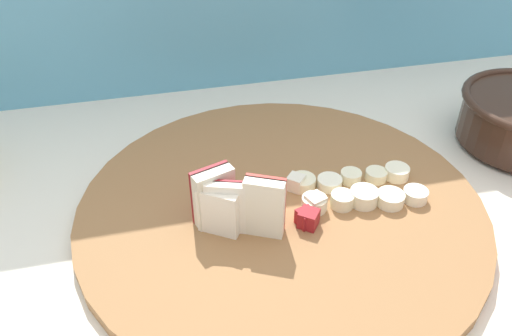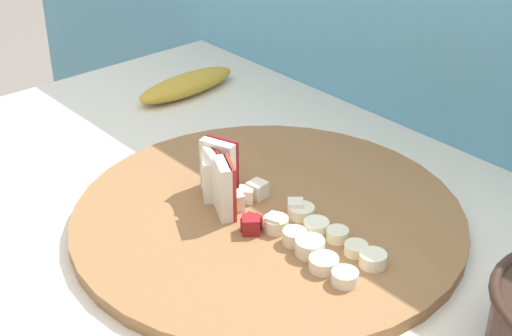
{
  "view_description": "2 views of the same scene",
  "coord_description": "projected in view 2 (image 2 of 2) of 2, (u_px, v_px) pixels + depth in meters",
  "views": [
    {
      "loc": [
        -0.2,
        -0.31,
        1.28
      ],
      "look_at": [
        -0.1,
        0.1,
        0.97
      ],
      "focal_mm": 35.9,
      "sensor_mm": 36.0,
      "label": 1
    },
    {
      "loc": [
        0.43,
        -0.38,
        1.37
      ],
      "look_at": [
        -0.12,
        0.09,
        0.97
      ],
      "focal_mm": 52.95,
      "sensor_mm": 36.0,
      "label": 2
    }
  ],
  "objects": [
    {
      "name": "tile_backsplash",
      "position": [
        468.0,
        319.0,
        1.07
      ],
      "size": [
        2.4,
        0.04,
        1.32
      ],
      "primitive_type": "cube",
      "color": "#5BA3C1",
      "rests_on": "ground"
    },
    {
      "name": "cutting_board",
      "position": [
        268.0,
        218.0,
        0.81
      ],
      "size": [
        0.42,
        0.42,
        0.01
      ],
      "primitive_type": "cylinder",
      "color": "olive",
      "rests_on": "tiled_countertop"
    },
    {
      "name": "apple_wedge_fan",
      "position": [
        218.0,
        176.0,
        0.82
      ],
      "size": [
        0.09,
        0.06,
        0.06
      ],
      "color": "#B22D23",
      "rests_on": "cutting_board"
    },
    {
      "name": "apple_dice_pile",
      "position": [
        257.0,
        208.0,
        0.8
      ],
      "size": [
        0.09,
        0.08,
        0.02
      ],
      "color": "beige",
      "rests_on": "cutting_board"
    },
    {
      "name": "banana_slice_rows",
      "position": [
        320.0,
        243.0,
        0.75
      ],
      "size": [
        0.13,
        0.08,
        0.02
      ],
      "color": "#F4EAC6",
      "rests_on": "cutting_board"
    },
    {
      "name": "banana_peel",
      "position": [
        187.0,
        85.0,
        1.11
      ],
      "size": [
        0.06,
        0.17,
        0.03
      ],
      "primitive_type": "ellipsoid",
      "rotation": [
        0.0,
        0.0,
        1.64
      ],
      "color": "gold",
      "rests_on": "tiled_countertop"
    }
  ]
}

